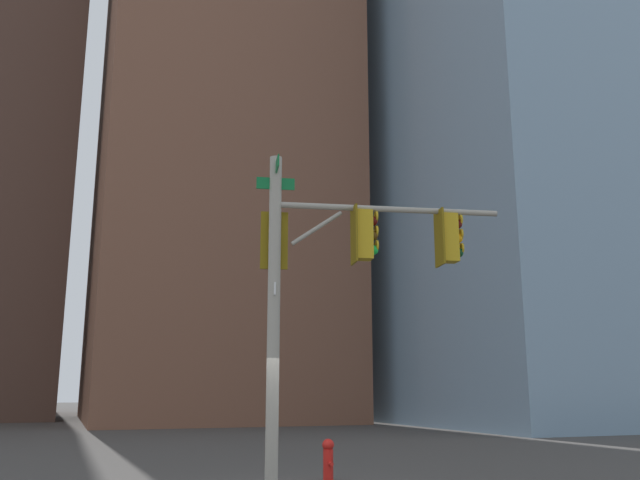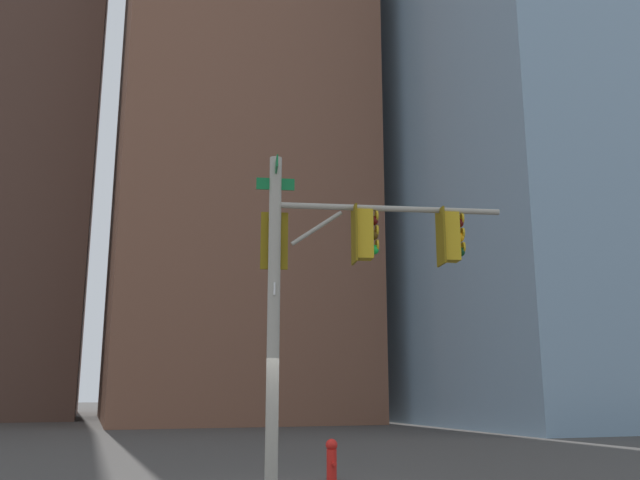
{
  "view_description": "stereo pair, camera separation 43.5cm",
  "coord_description": "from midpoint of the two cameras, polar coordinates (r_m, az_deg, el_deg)",
  "views": [
    {
      "loc": [
        12.74,
        -4.21,
        1.92
      ],
      "look_at": [
        0.47,
        0.42,
        4.82
      ],
      "focal_mm": 38.04,
      "sensor_mm": 36.0,
      "label": 1
    },
    {
      "loc": [
        12.89,
        -3.8,
        1.92
      ],
      "look_at": [
        0.47,
        0.42,
        4.82
      ],
      "focal_mm": 38.04,
      "sensor_mm": 36.0,
      "label": 2
    }
  ],
  "objects": [
    {
      "name": "building_brick_nearside",
      "position": [
        48.83,
        -7.4,
        6.55
      ],
      "size": [
        19.57,
        15.16,
        35.51
      ],
      "primitive_type": "cube",
      "color": "brown",
      "rests_on": "ground_plane"
    },
    {
      "name": "signal_pole_assembly",
      "position": [
        13.41,
        1.72,
        -2.15
      ],
      "size": [
        1.63,
        4.92,
        6.49
      ],
      "rotation": [
        0.0,
        0.0,
        1.37
      ],
      "color": "#9E998C",
      "rests_on": "ground_plane"
    },
    {
      "name": "fire_hydrant",
      "position": [
        15.42,
        1.84,
        -17.85
      ],
      "size": [
        0.34,
        0.26,
        0.87
      ],
      "color": "red",
      "rests_on": "ground_plane"
    }
  ]
}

